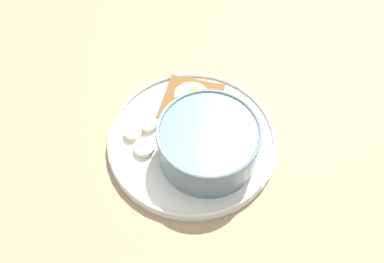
# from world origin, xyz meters

# --- Properties ---
(ground_plane) EXTENTS (1.20, 1.20, 0.02)m
(ground_plane) POSITION_xyz_m (0.00, 0.00, 0.01)
(ground_plane) COLOR #9A7C5B
(ground_plane) RESTS_ON ground
(plate) EXTENTS (0.25, 0.25, 0.02)m
(plate) POSITION_xyz_m (0.00, 0.00, 0.03)
(plate) COLOR silver
(plate) RESTS_ON ground_plane
(oatmeal_bowl) EXTENTS (0.14, 0.14, 0.06)m
(oatmeal_bowl) POSITION_xyz_m (-0.02, 0.02, 0.06)
(oatmeal_bowl) COLOR slate
(oatmeal_bowl) RESTS_ON plate
(toast_slice) EXTENTS (0.10, 0.10, 0.01)m
(toast_slice) POSITION_xyz_m (0.01, -0.06, 0.04)
(toast_slice) COLOR brown
(toast_slice) RESTS_ON plate
(poached_egg) EXTENTS (0.05, 0.05, 0.03)m
(poached_egg) POSITION_xyz_m (0.01, -0.06, 0.06)
(poached_egg) COLOR white
(poached_egg) RESTS_ON toast_slice
(banana_slice_front) EXTENTS (0.04, 0.04, 0.01)m
(banana_slice_front) POSITION_xyz_m (0.07, 0.02, 0.04)
(banana_slice_front) COLOR #F5E7B0
(banana_slice_front) RESTS_ON plate
(banana_slice_left) EXTENTS (0.05, 0.05, 0.01)m
(banana_slice_left) POSITION_xyz_m (0.07, -0.02, 0.04)
(banana_slice_left) COLOR #F5EAB7
(banana_slice_left) RESTS_ON plate
(banana_slice_back) EXTENTS (0.04, 0.03, 0.01)m
(banana_slice_back) POSITION_xyz_m (0.09, 0.00, 0.04)
(banana_slice_back) COLOR beige
(banana_slice_back) RESTS_ON plate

